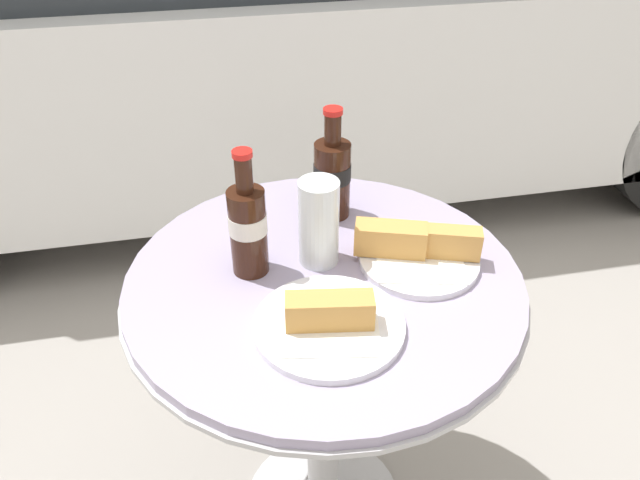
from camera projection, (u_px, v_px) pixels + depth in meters
The scene contains 7 objects.
bistro_table at pixel (324, 339), 1.15m from camera, with size 0.69×0.69×0.69m.
cola_bottle_left at pixel (332, 175), 1.18m from camera, with size 0.07×0.07×0.22m.
cola_bottle_right at pixel (248, 226), 1.03m from camera, with size 0.06×0.06×0.23m.
drinking_glass at pixel (321, 226), 1.06m from camera, with size 0.07×0.07×0.16m.
lunch_plate_near at pixel (329, 321), 0.95m from camera, with size 0.23×0.23×0.06m.
lunch_plate_far at pixel (416, 250), 1.09m from camera, with size 0.22×0.21×0.07m.
parked_car at pixel (273, 11), 2.56m from camera, with size 4.58×1.71×1.38m.
Camera 1 is at (-0.18, -0.82, 1.35)m, focal length 35.00 mm.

